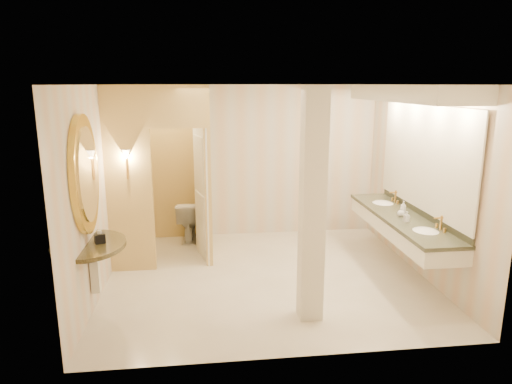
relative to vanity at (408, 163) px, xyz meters
The scene contains 16 objects.
floor 2.57m from the vanity, behind, with size 4.50×4.50×0.00m, color #EEE5CD.
ceiling 2.25m from the vanity, behind, with size 4.50×4.50×0.00m, color silver.
wall_back 2.88m from the vanity, 133.75° to the left, with size 4.50×0.02×2.70m, color beige.
wall_front 2.78m from the vanity, 135.70° to the right, with size 4.50×0.02×2.70m, color beige.
wall_left 4.24m from the vanity, behind, with size 0.02×4.00×2.70m, color beige.
wall_right 0.39m from the vanity, 14.12° to the left, with size 0.02×4.00×2.70m, color beige.
toilet_closet 3.27m from the vanity, 161.42° to the left, with size 1.50×1.55×2.70m.
wall_sconce 3.94m from the vanity, behind, with size 0.14×0.14×0.42m.
vanity is the anchor object (origin of this frame).
console_shelf 4.26m from the vanity, behind, with size 1.06×1.06×1.98m.
pillar 2.00m from the vanity, 145.48° to the right, with size 0.26×0.26×2.70m, color silver.
tissue_box 4.20m from the vanity, behind, with size 0.11×0.11×0.11m, color black.
toilet 3.83m from the vanity, 149.80° to the left, with size 0.40×0.70×0.72m, color white.
soap_bottle_a 0.75m from the vanity, 108.90° to the right, with size 0.06×0.07×0.14m, color beige.
soap_bottle_b 0.70m from the vanity, 148.30° to the right, with size 0.10×0.10×0.13m, color silver.
soap_bottle_c 0.65m from the vanity, 157.53° to the left, with size 0.08×0.08×0.21m, color #C6B28C.
Camera 1 is at (-0.87, -6.05, 2.71)m, focal length 32.00 mm.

